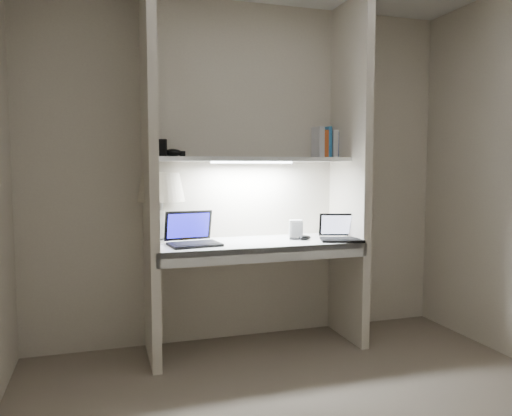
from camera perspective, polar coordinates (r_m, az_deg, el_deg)
name	(u,v)px	position (r m, az deg, el deg)	size (l,w,h in m)	color
back_wall	(245,173)	(3.76, -1.25, 4.04)	(3.20, 0.01, 2.50)	beige
alcove_panel_left	(150,174)	(3.35, -12.03, 3.83)	(0.06, 0.55, 2.50)	beige
alcove_panel_right	(350,173)	(3.78, 10.67, 3.96)	(0.06, 0.55, 2.50)	beige
desk	(256,244)	(3.54, 0.01, -4.15)	(1.40, 0.55, 0.04)	white
desk_apron	(268,255)	(3.30, 1.36, -5.34)	(1.46, 0.03, 0.10)	silver
shelf	(252,159)	(3.58, -0.45, 5.60)	(1.40, 0.36, 0.03)	silver
strip_light	(252,162)	(3.58, -0.45, 5.25)	(0.60, 0.04, 0.01)	white
table_lamp	(161,195)	(3.53, -10.80, 1.42)	(0.33, 0.33, 0.49)	white
laptop_main	(192,237)	(3.41, -7.30, -3.31)	(0.37, 0.33, 0.23)	black
laptop_netbook	(341,234)	(3.64, 9.66, -2.96)	(0.36, 0.33, 0.19)	black
speaker	(296,229)	(3.70, 4.56, -2.40)	(0.10, 0.07, 0.13)	silver
mouse	(305,238)	(3.61, 5.60, -3.39)	(0.10, 0.06, 0.04)	black
cable_coil	(297,238)	(3.66, 4.70, -3.44)	(0.10, 0.10, 0.01)	black
sticky_note	(189,243)	(3.48, -7.67, -3.98)	(0.07, 0.07, 0.00)	gold
book_row	(328,143)	(3.92, 8.24, 7.33)	(0.22, 0.16, 0.24)	silver
shelf_box	(161,148)	(3.46, -10.75, 6.76)	(0.07, 0.05, 0.12)	black
shelf_gadget	(173,153)	(3.53, -9.51, 6.25)	(0.13, 0.09, 0.05)	black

